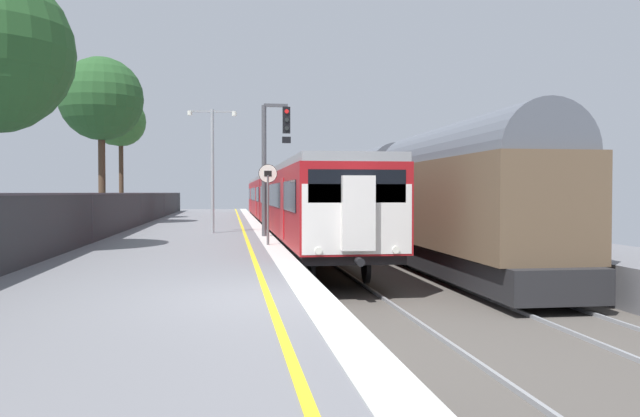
# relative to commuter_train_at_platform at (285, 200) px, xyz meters

# --- Properties ---
(ground) EXTENTS (17.40, 110.00, 1.21)m
(ground) POSITION_rel_commuter_train_at_platform_xyz_m (0.54, -24.87, -1.88)
(ground) COLOR slate
(commuter_train_at_platform) EXTENTS (2.83, 40.38, 3.81)m
(commuter_train_at_platform) POSITION_rel_commuter_train_at_platform_xyz_m (0.00, 0.00, 0.00)
(commuter_train_at_platform) COLOR maroon
(commuter_train_at_platform) RESTS_ON ground
(freight_train_adjacent_track) EXTENTS (2.60, 51.55, 4.72)m
(freight_train_adjacent_track) POSITION_rel_commuter_train_at_platform_xyz_m (4.00, 3.39, 0.31)
(freight_train_adjacent_track) COLOR #232326
(freight_train_adjacent_track) RESTS_ON ground
(signal_gantry) EXTENTS (1.10, 0.24, 5.02)m
(signal_gantry) POSITION_rel_commuter_train_at_platform_xyz_m (-1.47, -10.81, 1.87)
(signal_gantry) COLOR #47474C
(signal_gantry) RESTS_ON ground
(speed_limit_sign) EXTENTS (0.59, 0.08, 2.56)m
(speed_limit_sign) POSITION_rel_commuter_train_at_platform_xyz_m (-1.85, -14.86, 0.37)
(speed_limit_sign) COLOR #59595B
(speed_limit_sign) RESTS_ON ground
(platform_lamp_mid) EXTENTS (2.00, 0.20, 5.09)m
(platform_lamp_mid) POSITION_rel_commuter_train_at_platform_xyz_m (-3.74, -8.41, 1.77)
(platform_lamp_mid) COLOR #93999E
(platform_lamp_mid) RESTS_ON ground
(background_tree_left) EXTENTS (3.13, 3.13, 7.72)m
(background_tree_left) POSITION_rel_commuter_train_at_platform_xyz_m (-9.93, 6.58, 4.75)
(background_tree_left) COLOR #473323
(background_tree_left) RESTS_ON ground
(background_tree_centre) EXTENTS (4.39, 4.39, 8.81)m
(background_tree_centre) POSITION_rel_commuter_train_at_platform_xyz_m (-9.65, 0.15, 5.20)
(background_tree_centre) COLOR #473323
(background_tree_centre) RESTS_ON ground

